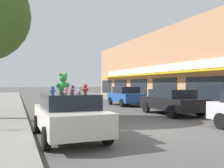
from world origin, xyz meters
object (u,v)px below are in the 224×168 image
teddy_bear_giant (63,84)px  parked_car_far_center (172,101)px  teddy_bear_pink (66,91)px  teddy_bear_blue (53,90)px  plush_art_car (69,114)px  teddy_bear_red (85,89)px  teddy_bear_purple (73,89)px  teddy_bear_teal (79,89)px  teddy_bear_yellow (71,90)px  teddy_bear_white (79,90)px  teddy_bear_brown (61,89)px  parked_car_far_right (126,96)px

teddy_bear_giant → parked_car_far_center: bearing=-167.2°
teddy_bear_pink → teddy_bear_blue: 0.82m
plush_art_car → parked_car_far_center: (7.09, 4.25, 0.00)m
plush_art_car → teddy_bear_red: bearing=17.7°
teddy_bear_giant → teddy_bear_purple: 0.70m
teddy_bear_teal → parked_car_far_center: size_ratio=0.06×
teddy_bear_yellow → teddy_bear_blue: teddy_bear_blue is taller
plush_art_car → teddy_bear_blue: 1.04m
plush_art_car → teddy_bear_white: (0.44, 0.26, 0.85)m
teddy_bear_blue → teddy_bear_pink: bearing=90.0°
teddy_bear_brown → parked_car_far_right: bearing=-72.0°
teddy_bear_giant → parked_car_far_center: (7.25, 4.08, -1.05)m
teddy_bear_purple → teddy_bear_brown: 0.46m
teddy_bear_blue → parked_car_far_right: size_ratio=0.07×
teddy_bear_white → teddy_bear_blue: 1.12m
plush_art_car → teddy_bear_purple: bearing=66.0°
teddy_bear_pink → teddy_bear_blue: (-0.28, 0.77, 0.02)m
plush_art_car → teddy_bear_blue: teddy_bear_blue is taller
teddy_bear_yellow → parked_car_far_center: bearing=-142.8°
teddy_bear_purple → parked_car_far_right: (6.81, 10.32, -0.83)m
teddy_bear_teal → teddy_bear_white: bearing=56.2°
teddy_bear_brown → parked_car_far_right: (7.20, 10.09, -0.84)m
plush_art_car → teddy_bear_pink: (-0.29, -1.00, 0.82)m
teddy_bear_red → teddy_bear_brown: size_ratio=1.01×
teddy_bear_pink → teddy_bear_blue: bearing=-73.8°
plush_art_car → teddy_bear_red: (0.65, 0.22, 0.87)m
plush_art_car → teddy_bear_giant: (-0.16, 0.16, 1.05)m
teddy_bear_teal → parked_car_far_right: (6.52, 10.09, -0.81)m
teddy_bear_teal → teddy_bear_blue: bearing=22.2°
teddy_bear_giant → teddy_bear_yellow: (0.43, 0.67, -0.23)m
teddy_bear_pink → teddy_bear_teal: bearing=-118.3°
teddy_bear_purple → teddy_bear_brown: teddy_bear_brown is taller
teddy_bear_purple → parked_car_far_center: (6.81, 3.58, -0.85)m
teddy_bear_teal → teddy_bear_yellow: bearing=-10.2°
teddy_bear_pink → teddy_bear_brown: 1.91m
plush_art_car → parked_car_far_center: 8.26m
teddy_bear_blue → teddy_bear_brown: size_ratio=0.82×
teddy_bear_white → teddy_bear_teal: size_ratio=1.03×
teddy_bear_pink → teddy_bear_purple: teddy_bear_purple is taller
teddy_bear_blue → parked_car_far_right: 13.61m
teddy_bear_giant → teddy_bear_teal: 1.06m
teddy_bear_giant → teddy_bear_teal: bearing=-151.4°
teddy_bear_purple → teddy_bear_white: teddy_bear_purple is taller
teddy_bear_teal → teddy_bear_giant: bearing=22.5°
teddy_bear_pink → parked_car_far_right: (7.37, 11.99, -0.79)m
teddy_bear_giant → teddy_bear_pink: 1.19m
teddy_bear_red → teddy_bear_teal: bearing=-44.0°
teddy_bear_red → teddy_bear_yellow: (-0.39, 0.61, -0.05)m
teddy_bear_red → teddy_bear_yellow: size_ratio=1.47×
teddy_bear_purple → teddy_bear_red: bearing=85.2°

